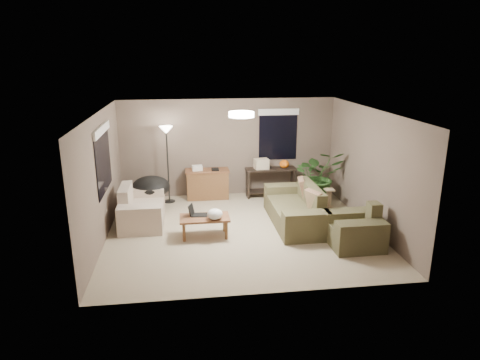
{
  "coord_description": "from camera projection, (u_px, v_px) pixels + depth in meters",
  "views": [
    {
      "loc": [
        -1.13,
        -8.26,
        3.57
      ],
      "look_at": [
        0.0,
        0.2,
        1.05
      ],
      "focal_mm": 32.0,
      "sensor_mm": 36.0,
      "label": 1
    }
  ],
  "objects": [
    {
      "name": "loveseat",
      "position": [
        141.0,
        210.0,
        9.34
      ],
      "size": [
        0.9,
        1.6,
        0.85
      ],
      "color": "beige",
      "rests_on": "ground"
    },
    {
      "name": "coffee_table",
      "position": [
        205.0,
        220.0,
        8.62
      ],
      "size": [
        1.0,
        0.55,
        0.42
      ],
      "color": "brown",
      "rests_on": "ground"
    },
    {
      "name": "console_table",
      "position": [
        271.0,
        180.0,
        11.06
      ],
      "size": [
        1.3,
        0.4,
        0.75
      ],
      "color": "black",
      "rests_on": "ground"
    },
    {
      "name": "main_sofa",
      "position": [
        296.0,
        210.0,
        9.33
      ],
      "size": [
        0.95,
        2.2,
        0.85
      ],
      "color": "brown",
      "rests_on": "ground"
    },
    {
      "name": "laptop",
      "position": [
        196.0,
        213.0,
        8.66
      ],
      "size": [
        0.41,
        0.26,
        0.24
      ],
      "color": "black",
      "rests_on": "coffee_table"
    },
    {
      "name": "houseplant",
      "position": [
        318.0,
        181.0,
        10.66
      ],
      "size": [
        1.2,
        1.33,
        1.04
      ],
      "primitive_type": "imported",
      "color": "#2D5923",
      "rests_on": "ground"
    },
    {
      "name": "throw_pillows",
      "position": [
        309.0,
        194.0,
        9.26
      ],
      "size": [
        0.38,
        1.39,
        0.47
      ],
      "color": "#8C7251",
      "rests_on": "main_sofa"
    },
    {
      "name": "pumpkin",
      "position": [
        284.0,
        164.0,
        10.98
      ],
      "size": [
        0.29,
        0.29,
        0.21
      ],
      "primitive_type": "ellipsoid",
      "rotation": [
        0.0,
        0.0,
        -0.18
      ],
      "color": "orange",
      "rests_on": "console_table"
    },
    {
      "name": "ceiling_fixture",
      "position": [
        241.0,
        114.0,
        8.31
      ],
      "size": [
        0.5,
        0.5,
        0.1
      ],
      "primitive_type": "cylinder",
      "color": "white",
      "rests_on": "room_shell"
    },
    {
      "name": "desk",
      "position": [
        207.0,
        184.0,
        10.93
      ],
      "size": [
        1.1,
        0.5,
        0.75
      ],
      "color": "brown",
      "rests_on": "ground"
    },
    {
      "name": "armchair",
      "position": [
        355.0,
        231.0,
        8.24
      ],
      "size": [
        0.95,
        1.0,
        0.85
      ],
      "color": "#4A462C",
      "rests_on": "ground"
    },
    {
      "name": "room_shell",
      "position": [
        241.0,
        173.0,
        8.65
      ],
      "size": [
        5.5,
        5.5,
        5.5
      ],
      "color": "tan",
      "rests_on": "ground"
    },
    {
      "name": "window_back",
      "position": [
        278.0,
        126.0,
        11.02
      ],
      "size": [
        1.06,
        0.05,
        1.33
      ],
      "color": "black",
      "rests_on": "room_shell"
    },
    {
      "name": "papasan_chair",
      "position": [
        151.0,
        190.0,
        10.15
      ],
      "size": [
        1.07,
        1.07,
        0.8
      ],
      "color": "black",
      "rests_on": "ground"
    },
    {
      "name": "window_left",
      "position": [
        103.0,
        148.0,
        8.44
      ],
      "size": [
        0.05,
        1.56,
        1.33
      ],
      "color": "black",
      "rests_on": "room_shell"
    },
    {
      "name": "plastic_bag",
      "position": [
        215.0,
        214.0,
        8.45
      ],
      "size": [
        0.35,
        0.33,
        0.21
      ],
      "primitive_type": "ellipsoid",
      "rotation": [
        0.0,
        0.0,
        0.19
      ],
      "color": "white",
      "rests_on": "coffee_table"
    },
    {
      "name": "cat_scratching_post",
      "position": [
        329.0,
        201.0,
        10.18
      ],
      "size": [
        0.32,
        0.32,
        0.5
      ],
      "color": "tan",
      "rests_on": "ground"
    },
    {
      "name": "floor_lamp",
      "position": [
        167.0,
        139.0,
        10.31
      ],
      "size": [
        0.32,
        0.32,
        1.91
      ],
      "color": "black",
      "rests_on": "ground"
    },
    {
      "name": "desk_papers",
      "position": [
        201.0,
        168.0,
        10.78
      ],
      "size": [
        0.68,
        0.27,
        0.12
      ],
      "color": "silver",
      "rests_on": "desk"
    },
    {
      "name": "cardboard_box",
      "position": [
        261.0,
        164.0,
        10.9
      ],
      "size": [
        0.38,
        0.3,
        0.26
      ],
      "primitive_type": "cube",
      "rotation": [
        0.0,
        0.0,
        0.14
      ],
      "color": "beige",
      "rests_on": "console_table"
    }
  ]
}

